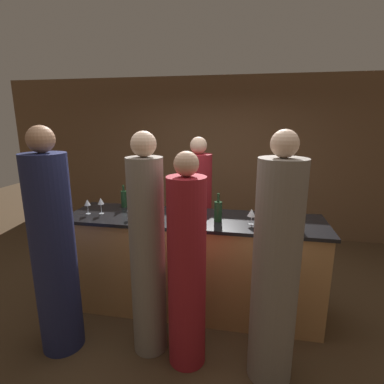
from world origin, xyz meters
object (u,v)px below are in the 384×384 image
object	(u,v)px
guest_2	(54,252)
wine_bottle_2	(124,198)
wine_bottle_0	(301,219)
guest_0	(276,271)
bartender	(198,213)
wine_bottle_1	(218,211)
guest_3	(187,270)
guest_1	(148,254)

from	to	relation	value
guest_2	wine_bottle_2	size ratio (longest dim) A/B	7.79
guest_2	wine_bottle_0	bearing A→B (deg)	14.52
guest_2	wine_bottle_2	world-z (taller)	guest_2
guest_0	wine_bottle_2	world-z (taller)	guest_0
bartender	wine_bottle_0	distance (m)	1.56
bartender	wine_bottle_0	world-z (taller)	bartender
guest_2	wine_bottle_1	bearing A→B (deg)	27.99
guest_2	guest_3	world-z (taller)	guest_2
guest_0	guest_1	xyz separation A→B (m)	(-1.06, 0.11, 0.00)
wine_bottle_2	guest_0	bearing A→B (deg)	-31.46
guest_3	wine_bottle_2	xyz separation A→B (m)	(-0.96, 0.99, 0.31)
guest_2	wine_bottle_2	xyz separation A→B (m)	(0.22, 1.03, 0.23)
bartender	wine_bottle_2	bearing A→B (deg)	35.61
bartender	guest_0	xyz separation A→B (m)	(0.87, -1.58, 0.07)
guest_0	wine_bottle_2	xyz separation A→B (m)	(-1.66, 1.01, 0.23)
bartender	guest_1	bearing A→B (deg)	82.38
bartender	guest_3	size ratio (longest dim) A/B	1.01
guest_0	wine_bottle_1	size ratio (longest dim) A/B	6.95
bartender	wine_bottle_2	xyz separation A→B (m)	(-0.79, -0.57, 0.30)
guest_0	guest_1	world-z (taller)	guest_0
bartender	guest_0	world-z (taller)	guest_0
guest_2	guest_3	bearing A→B (deg)	1.99
wine_bottle_0	wine_bottle_1	xyz separation A→B (m)	(-0.77, 0.17, -0.02)
guest_3	bartender	bearing A→B (deg)	96.13
guest_0	guest_3	size ratio (longest dim) A/B	1.09
guest_1	guest_3	xyz separation A→B (m)	(0.36, -0.08, -0.08)
guest_0	guest_2	distance (m)	1.88
guest_0	wine_bottle_1	distance (m)	0.91
guest_3	wine_bottle_1	bearing A→B (deg)	75.07
guest_1	wine_bottle_1	bearing A→B (deg)	47.65
guest_1	guest_0	bearing A→B (deg)	-5.83
wine_bottle_0	wine_bottle_2	size ratio (longest dim) A/B	1.18
wine_bottle_0	wine_bottle_1	size ratio (longest dim) A/B	1.07
guest_0	guest_1	bearing A→B (deg)	174.17
guest_1	guest_2	world-z (taller)	guest_2
guest_2	wine_bottle_1	size ratio (longest dim) A/B	7.03
guest_1	wine_bottle_0	bearing A→B (deg)	18.00
guest_2	wine_bottle_0	xyz separation A→B (m)	(2.13, 0.55, 0.25)
guest_1	guest_2	size ratio (longest dim) A/B	0.98
bartender	guest_0	size ratio (longest dim) A/B	0.93
bartender	wine_bottle_2	distance (m)	1.02
guest_1	guest_3	distance (m)	0.38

